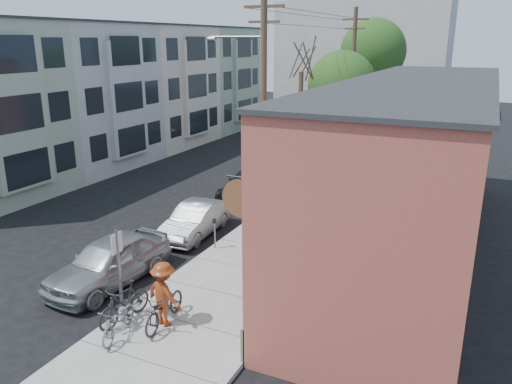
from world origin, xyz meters
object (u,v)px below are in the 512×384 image
at_px(tree_leafy_far, 373,51).
at_px(car_0, 109,261).
at_px(tree_leafy_mid, 342,85).
at_px(patron_green, 267,255).
at_px(tree_bare, 300,136).
at_px(car_1, 196,220).
at_px(patio_chair_b, 256,310).
at_px(patio_chair_a, 268,296).
at_px(car_4, 315,146).
at_px(parking_meter_far, 282,184).
at_px(sign_post, 119,267).
at_px(bus, 303,119).
at_px(car_3, 296,161).
at_px(parked_bike_b, 119,320).
at_px(utility_pole_near, 262,103).
at_px(parking_meter_near, 215,229).
at_px(cyclist, 164,294).
at_px(parked_bike_a, 124,303).
at_px(patron_grey, 294,234).
at_px(car_2, 252,184).

distance_m(tree_leafy_far, car_0, 28.52).
height_order(tree_leafy_mid, patron_green, tree_leafy_mid).
xyz_separation_m(tree_bare, car_1, (-2.16, -6.71, -2.65)).
distance_m(patio_chair_b, car_1, 7.67).
bearing_deg(patio_chair_a, car_4, 112.74).
bearing_deg(tree_leafy_mid, parking_meter_far, -93.71).
bearing_deg(tree_leafy_far, patron_green, -84.69).
distance_m(sign_post, bus, 31.35).
bearing_deg(car_1, car_3, 85.73).
distance_m(tree_leafy_far, parked_bike_b, 30.98).
bearing_deg(parked_bike_b, utility_pole_near, 79.30).
bearing_deg(patio_chair_b, car_0, -164.62).
distance_m(parking_meter_far, tree_leafy_mid, 9.53).
relative_size(parking_meter_near, car_3, 0.22).
bearing_deg(car_3, cyclist, -79.79).
relative_size(patio_chair_a, cyclist, 0.46).
bearing_deg(car_3, patio_chair_a, -70.84).
xyz_separation_m(patio_chair_a, car_1, (-5.38, 4.57, 0.10)).
bearing_deg(patron_green, parked_bike_a, -19.26).
bearing_deg(car_3, sign_post, -83.88).
height_order(parking_meter_near, patron_grey, patron_grey).
distance_m(sign_post, car_2, 12.72).
relative_size(cyclist, car_1, 0.46).
height_order(sign_post, tree_leafy_far, tree_leafy_far).
relative_size(patron_grey, patron_green, 1.05).
bearing_deg(tree_leafy_far, cyclist, -88.33).
xyz_separation_m(parking_meter_far, car_1, (-1.61, -5.74, -0.29)).
bearing_deg(car_3, patio_chair_b, -71.71).
relative_size(tree_bare, parked_bike_a, 3.27).
xyz_separation_m(parking_meter_near, patio_chair_a, (3.77, -3.37, -0.39)).
distance_m(parking_meter_near, parking_meter_far, 6.94).
distance_m(tree_bare, parked_bike_b, 14.58).
height_order(tree_leafy_far, car_4, tree_leafy_far).
relative_size(patio_chair_a, patio_chair_b, 1.00).
xyz_separation_m(parking_meter_far, car_0, (-1.96, -10.76, -0.16)).
xyz_separation_m(patio_chair_b, parked_bike_a, (-3.52, -1.49, 0.15)).
xyz_separation_m(utility_pole_near, car_0, (-2.10, -8.01, -4.59)).
relative_size(tree_leafy_far, cyclist, 4.94).
height_order(parking_meter_near, tree_bare, tree_bare).
xyz_separation_m(utility_pole_near, patron_green, (2.76, -5.67, -4.40)).
bearing_deg(patron_grey, sign_post, -40.93).
bearing_deg(car_4, patio_chair_b, -76.65).
height_order(patio_chair_b, parked_bike_a, parked_bike_a).
distance_m(tree_leafy_mid, car_1, 15.10).
height_order(parked_bike_b, car_3, car_3).
bearing_deg(car_4, bus, 115.59).
relative_size(parking_meter_far, utility_pole_near, 0.12).
bearing_deg(patron_grey, cyclist, -31.24).
bearing_deg(tree_leafy_mid, car_2, -104.45).
height_order(patron_green, car_4, patron_green).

